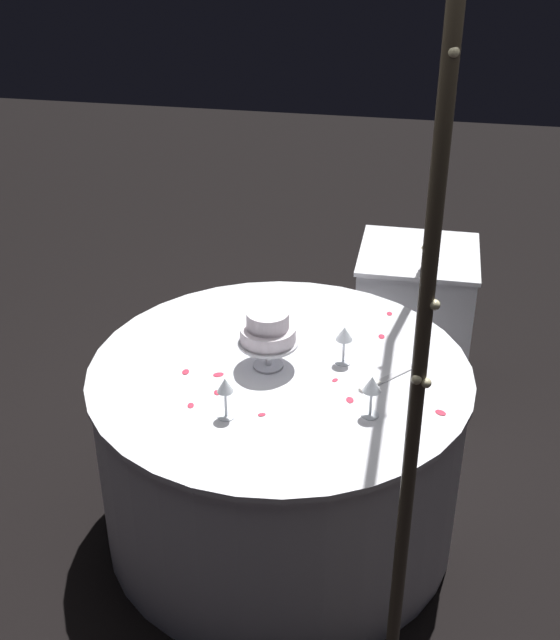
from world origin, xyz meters
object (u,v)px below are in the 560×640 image
(side_table, at_px, (413,327))
(wine_glass_1, at_px, (372,386))
(decorative_arch, at_px, (434,193))
(wine_glass_0, at_px, (344,336))
(cake_knife, at_px, (387,378))
(main_table, at_px, (280,449))
(wine_glass_2, at_px, (225,389))
(tiered_cake, at_px, (268,331))

(side_table, distance_m, wine_glass_1, 1.31)
(decorative_arch, bearing_deg, wine_glass_0, -107.17)
(decorative_arch, xyz_separation_m, side_table, (-1.00, -0.03, -1.05))
(side_table, relative_size, cake_knife, 3.35)
(main_table, bearing_deg, wine_glass_2, -20.30)
(wine_glass_0, bearing_deg, decorative_arch, 72.83)
(decorative_arch, height_order, wine_glass_0, decorative_arch)
(wine_glass_0, bearing_deg, side_table, 165.63)
(cake_knife, bearing_deg, decorative_arch, 89.65)
(main_table, bearing_deg, wine_glass_0, 110.33)
(main_table, xyz_separation_m, side_table, (-1.00, 0.45, 0.02))
(decorative_arch, relative_size, wine_glass_1, 14.86)
(side_table, bearing_deg, cake_knife, -3.92)
(wine_glass_2, distance_m, cake_knife, 0.61)
(wine_glass_2, bearing_deg, main_table, 159.70)
(wine_glass_1, bearing_deg, side_table, 174.98)
(wine_glass_1, bearing_deg, cake_knife, 170.19)
(wine_glass_0, xyz_separation_m, wine_glass_1, (0.31, 0.13, 0.00))
(wine_glass_0, height_order, wine_glass_2, wine_glass_2)
(tiered_cake, distance_m, wine_glass_1, 0.46)
(decorative_arch, xyz_separation_m, tiered_cake, (-0.01, -0.53, -0.56))
(main_table, relative_size, tiered_cake, 6.21)
(decorative_arch, distance_m, main_table, 1.18)
(side_table, bearing_deg, main_table, -24.48)
(wine_glass_1, xyz_separation_m, cake_knife, (-0.23, 0.04, -0.11))
(wine_glass_1, relative_size, cake_knife, 0.65)
(wine_glass_0, distance_m, wine_glass_1, 0.33)
(decorative_arch, height_order, tiered_cake, decorative_arch)
(wine_glass_2, bearing_deg, decorative_arch, 117.98)
(decorative_arch, relative_size, tiered_cake, 10.16)
(wine_glass_0, relative_size, wine_glass_2, 0.99)
(wine_glass_2, bearing_deg, side_table, 156.52)
(tiered_cake, bearing_deg, decorative_arch, 89.31)
(main_table, bearing_deg, cake_knife, 89.94)
(main_table, distance_m, side_table, 1.10)
(wine_glass_1, bearing_deg, wine_glass_2, -78.40)
(main_table, relative_size, wine_glass_1, 9.07)
(side_table, bearing_deg, wine_glass_0, -14.37)
(side_table, bearing_deg, tiered_cake, -26.70)
(tiered_cake, bearing_deg, side_table, 153.30)
(decorative_arch, distance_m, wine_glass_0, 0.66)
(wine_glass_1, distance_m, wine_glass_2, 0.48)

